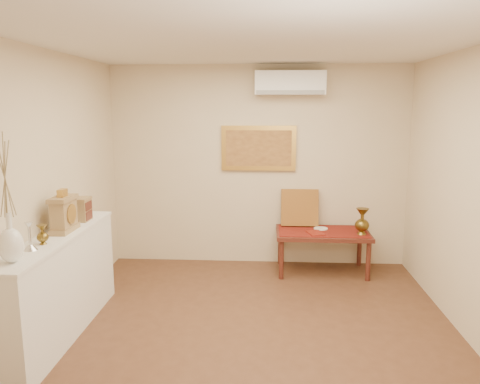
# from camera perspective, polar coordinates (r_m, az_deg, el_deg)

# --- Properties ---
(floor) EXTENTS (4.50, 4.50, 0.00)m
(floor) POSITION_cam_1_polar(r_m,az_deg,el_deg) (4.60, 1.50, -17.53)
(floor) COLOR brown
(floor) RESTS_ON ground
(ceiling) EXTENTS (4.50, 4.50, 0.00)m
(ceiling) POSITION_cam_1_polar(r_m,az_deg,el_deg) (4.10, 1.69, 18.01)
(ceiling) COLOR silver
(ceiling) RESTS_ON ground
(wall_back) EXTENTS (4.00, 0.02, 2.70)m
(wall_back) POSITION_cam_1_polar(r_m,az_deg,el_deg) (6.37, 2.27, 3.15)
(wall_back) COLOR beige
(wall_back) RESTS_ON ground
(wall_front) EXTENTS (4.00, 0.02, 2.70)m
(wall_front) POSITION_cam_1_polar(r_m,az_deg,el_deg) (1.99, -0.65, -13.63)
(wall_front) COLOR beige
(wall_front) RESTS_ON ground
(wall_left) EXTENTS (0.02, 4.50, 2.70)m
(wall_left) POSITION_cam_1_polar(r_m,az_deg,el_deg) (4.66, -23.81, -0.46)
(wall_left) COLOR beige
(wall_left) RESTS_ON ground
(white_vase) EXTENTS (0.19, 0.19, 0.98)m
(white_vase) POSITION_cam_1_polar(r_m,az_deg,el_deg) (3.91, -26.55, -0.84)
(white_vase) COLOR white
(white_vase) RESTS_ON display_ledge
(candlestick) EXTENTS (0.11, 0.11, 0.24)m
(candlestick) POSITION_cam_1_polar(r_m,az_deg,el_deg) (4.26, -24.27, -4.95)
(candlestick) COLOR silver
(candlestick) RESTS_ON display_ledge
(brass_urn_small) EXTENTS (0.10, 0.10, 0.22)m
(brass_urn_small) POSITION_cam_1_polar(r_m,az_deg,el_deg) (4.39, -22.96, -4.48)
(brass_urn_small) COLOR brown
(brass_urn_small) RESTS_ON display_ledge
(table_cloth) EXTENTS (1.14, 0.59, 0.01)m
(table_cloth) POSITION_cam_1_polar(r_m,az_deg,el_deg) (6.20, 10.05, -4.72)
(table_cloth) COLOR maroon
(table_cloth) RESTS_ON low_table
(brass_urn_tall) EXTENTS (0.18, 0.18, 0.41)m
(brass_urn_tall) POSITION_cam_1_polar(r_m,az_deg,el_deg) (6.10, 14.68, -3.13)
(brass_urn_tall) COLOR brown
(brass_urn_tall) RESTS_ON table_cloth
(plate) EXTENTS (0.18, 0.18, 0.01)m
(plate) POSITION_cam_1_polar(r_m,az_deg,el_deg) (6.29, 9.82, -4.40)
(plate) COLOR white
(plate) RESTS_ON table_cloth
(menu) EXTENTS (0.24, 0.29, 0.01)m
(menu) POSITION_cam_1_polar(r_m,az_deg,el_deg) (6.06, 9.19, -4.95)
(menu) COLOR maroon
(menu) RESTS_ON table_cloth
(cushion) EXTENTS (0.50, 0.20, 0.51)m
(cushion) POSITION_cam_1_polar(r_m,az_deg,el_deg) (6.37, 7.28, -1.89)
(cushion) COLOR maroon
(cushion) RESTS_ON table_cloth
(display_ledge) EXTENTS (0.37, 2.02, 0.98)m
(display_ledge) POSITION_cam_1_polar(r_m,az_deg,el_deg) (4.81, -21.16, -10.59)
(display_ledge) COLOR white
(display_ledge) RESTS_ON floor
(mantel_clock) EXTENTS (0.17, 0.36, 0.41)m
(mantel_clock) POSITION_cam_1_polar(r_m,az_deg,el_deg) (4.74, -20.67, -2.48)
(mantel_clock) COLOR #9E7E51
(mantel_clock) RESTS_ON display_ledge
(wooden_chest) EXTENTS (0.16, 0.21, 0.24)m
(wooden_chest) POSITION_cam_1_polar(r_m,az_deg,el_deg) (5.13, -18.73, -1.99)
(wooden_chest) COLOR #9E7E51
(wooden_chest) RESTS_ON display_ledge
(low_table) EXTENTS (1.20, 0.70, 0.55)m
(low_table) POSITION_cam_1_polar(r_m,az_deg,el_deg) (6.22, 10.03, -5.33)
(low_table) COLOR #552219
(low_table) RESTS_ON floor
(painting) EXTENTS (1.00, 0.06, 0.60)m
(painting) POSITION_cam_1_polar(r_m,az_deg,el_deg) (6.31, 2.28, 5.37)
(painting) COLOR #BF913D
(painting) RESTS_ON wall_back
(ac_unit) EXTENTS (0.90, 0.25, 0.30)m
(ac_unit) POSITION_cam_1_polar(r_m,az_deg,el_deg) (6.19, 6.12, 13.08)
(ac_unit) COLOR white
(ac_unit) RESTS_ON wall_back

